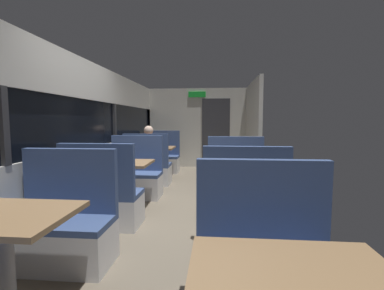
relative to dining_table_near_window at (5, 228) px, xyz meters
The scene contains 17 objects.
ground_plane 2.36m from the dining_table_near_window, 66.82° to the left, with size 3.30×9.20×0.02m, color #665B4C.
carriage_window_panel_left 2.21m from the dining_table_near_window, 104.90° to the left, with size 0.09×8.48×2.30m.
carriage_end_bulkhead 6.38m from the dining_table_near_window, 81.37° to the left, with size 2.90×0.11×2.30m.
carriage_aisle_panel_right 5.63m from the dining_table_near_window, 65.26° to the left, with size 0.08×2.40×2.30m, color beige.
dining_table_near_window is the anchor object (origin of this frame).
bench_near_window_facing_entry 0.77m from the dining_table_near_window, 90.00° to the left, with size 0.95×0.50×1.10m.
dining_table_mid_window 2.33m from the dining_table_near_window, 90.00° to the left, with size 0.90×0.70×0.74m.
bench_mid_window_facing_end 1.66m from the dining_table_near_window, 90.00° to the left, with size 0.95×0.50×1.10m.
bench_mid_window_facing_entry 3.05m from the dining_table_near_window, 90.00° to the left, with size 0.95×0.50×1.10m.
dining_table_far_window 4.66m from the dining_table_near_window, 90.00° to the left, with size 0.90×0.70×0.74m.
bench_far_window_facing_end 3.97m from the dining_table_near_window, 90.00° to the left, with size 0.95×0.50×1.10m.
bench_far_window_facing_entry 5.37m from the dining_table_near_window, 90.00° to the left, with size 0.95×0.50×1.10m.
bench_front_aisle_facing_entry 1.82m from the dining_table_near_window, ahead, with size 0.95×0.50×1.10m.
dining_table_rear_aisle 2.78m from the dining_table_near_window, 49.96° to the left, with size 0.90×0.70×0.74m.
bench_rear_aisle_facing_end 2.31m from the dining_table_near_window, 38.63° to the left, with size 0.95×0.50×1.10m.
bench_rear_aisle_facing_entry 3.36m from the dining_table_near_window, 57.68° to the left, with size 0.95×0.50×1.10m.
seated_passenger 4.03m from the dining_table_near_window, 90.00° to the left, with size 0.47×0.55×1.26m.
Camera 1 is at (0.56, -3.79, 1.38)m, focal length 25.47 mm.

